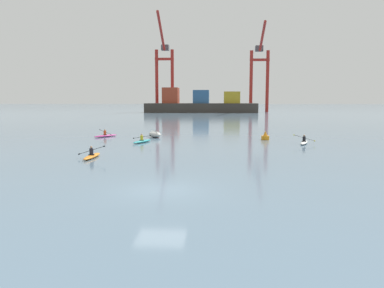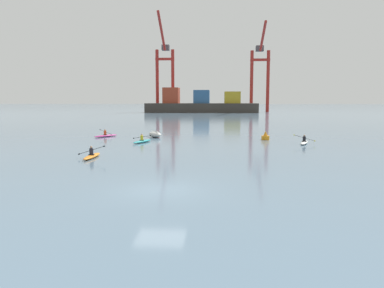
{
  "view_description": "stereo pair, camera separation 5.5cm",
  "coord_description": "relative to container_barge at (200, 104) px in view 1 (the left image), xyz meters",
  "views": [
    {
      "loc": [
        2.86,
        -18.25,
        4.48
      ],
      "look_at": [
        0.55,
        14.71,
        0.6
      ],
      "focal_mm": 35.18,
      "sensor_mm": 36.0,
      "label": 1
    },
    {
      "loc": [
        2.91,
        -18.25,
        4.48
      ],
      "look_at": [
        0.55,
        14.71,
        0.6
      ],
      "focal_mm": 35.18,
      "sensor_mm": 36.0,
      "label": 2
    }
  ],
  "objects": [
    {
      "name": "ground_plane",
      "position": [
        3.67,
        -117.42,
        -2.86
      ],
      "size": [
        800.0,
        800.0,
        0.0
      ],
      "primitive_type": "plane",
      "color": "slate"
    },
    {
      "name": "container_barge",
      "position": [
        0.0,
        0.0,
        0.0
      ],
      "size": [
        39.82,
        9.73,
        8.85
      ],
      "color": "#38332D",
      "rests_on": "ground"
    },
    {
      "name": "gantry_crane_west",
      "position": [
        -13.78,
        5.7,
        13.5
      ],
      "size": [
        7.1,
        19.24,
        34.0
      ],
      "color": "maroon",
      "rests_on": "ground"
    },
    {
      "name": "gantry_crane_west_mid",
      "position": [
        21.52,
        5.72,
        12.78
      ],
      "size": [
        7.19,
        18.86,
        30.31
      ],
      "color": "maroon",
      "rests_on": "ground"
    },
    {
      "name": "capsized_dinghy",
      "position": [
        -1.09,
        -91.08,
        -2.51
      ],
      "size": [
        2.35,
        2.78,
        0.76
      ],
      "color": "beige",
      "rests_on": "ground"
    },
    {
      "name": "channel_buoy",
      "position": [
        11.85,
        -92.92,
        -2.5
      ],
      "size": [
        0.9,
        0.9,
        1.0
      ],
      "color": "orange",
      "rests_on": "ground"
    },
    {
      "name": "kayak_teal",
      "position": [
        -1.47,
        -96.73,
        -2.69
      ],
      "size": [
        2.14,
        3.4,
        0.95
      ],
      "color": "teal",
      "rests_on": "ground"
    },
    {
      "name": "kayak_white",
      "position": [
        15.35,
        -96.62,
        -2.69
      ],
      "size": [
        2.13,
        3.42,
        0.95
      ],
      "color": "silver",
      "rests_on": "ground"
    },
    {
      "name": "kayak_magenta",
      "position": [
        -7.17,
        -90.94,
        -2.69
      ],
      "size": [
        2.41,
        3.15,
        0.95
      ],
      "color": "#C13384",
      "rests_on": "ground"
    },
    {
      "name": "kayak_orange",
      "position": [
        -3.25,
        -107.42,
        -2.69
      ],
      "size": [
        2.21,
        3.4,
        1.0
      ],
      "color": "orange",
      "rests_on": "ground"
    }
  ]
}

